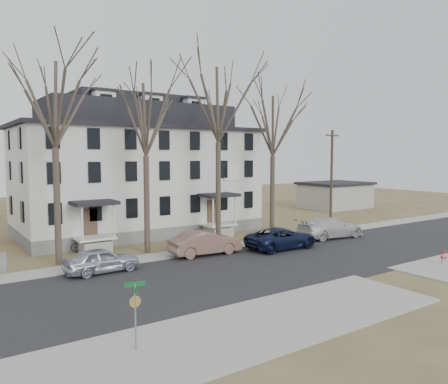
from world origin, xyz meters
TOP-DOWN VIEW (x-y plane):
  - ground at (0.00, 0.00)m, footprint 120.00×120.00m
  - main_road at (0.00, 2.00)m, footprint 120.00×10.00m
  - far_sidewalk at (0.00, 8.00)m, footprint 120.00×2.00m
  - near_sidewalk_left at (-8.00, -5.00)m, footprint 20.00×5.00m
  - yellow_curb at (5.00, 7.10)m, footprint 14.00×0.25m
  - boarding_house at (-2.00, 17.95)m, footprint 20.80×12.36m
  - distant_building at (26.00, 20.00)m, footprint 8.50×6.50m
  - tree_far_left at (-11.00, 9.80)m, footprint 8.40×8.40m
  - tree_mid_left at (-5.00, 9.80)m, footprint 7.80×7.80m
  - tree_center at (1.00, 9.80)m, footprint 9.00×9.00m
  - tree_mid_right at (6.50, 9.80)m, footprint 7.80×7.80m
  - utility_pole_far at (18.50, 14.00)m, footprint 2.00×0.28m
  - car_silver at (-9.46, 6.27)m, footprint 4.34×1.86m
  - car_tan at (-2.13, 6.73)m, footprint 5.09×2.08m
  - car_navy at (3.51, 5.27)m, footprint 5.54×2.63m
  - car_white at (9.63, 6.13)m, footprint 6.07×3.03m
  - bicycle_left at (-8.59, 12.63)m, footprint 1.91×0.75m
  - fire_hydrant at (8.81, -3.86)m, footprint 0.37×0.35m
  - street_sign at (-11.89, -4.35)m, footprint 0.70×0.70m

SIDE VIEW (x-z plane):
  - ground at x=0.00m, z-range 0.00..0.00m
  - main_road at x=0.00m, z-range -0.02..0.02m
  - far_sidewalk at x=0.00m, z-range -0.04..0.04m
  - near_sidewalk_left at x=-8.00m, z-range -0.04..0.04m
  - yellow_curb at x=5.00m, z-range -0.03..0.03m
  - fire_hydrant at x=8.81m, z-range 0.00..0.91m
  - bicycle_left at x=-8.59m, z-range 0.00..0.99m
  - car_silver at x=-9.46m, z-range 0.00..1.46m
  - car_navy at x=3.51m, z-range 0.00..1.53m
  - car_tan at x=-2.13m, z-range 0.00..1.64m
  - car_white at x=9.63m, z-range 0.00..1.69m
  - street_sign at x=-11.89m, z-range 0.42..2.89m
  - distant_building at x=26.00m, z-range 0.00..3.35m
  - utility_pole_far at x=18.50m, z-range 0.15..9.65m
  - boarding_house at x=-2.00m, z-range -0.65..11.40m
  - tree_mid_left at x=-5.00m, z-range 3.23..15.97m
  - tree_mid_right at x=6.50m, z-range 3.23..15.97m
  - tree_far_left at x=-11.00m, z-range 3.48..17.20m
  - tree_center at x=1.00m, z-range 3.73..18.43m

